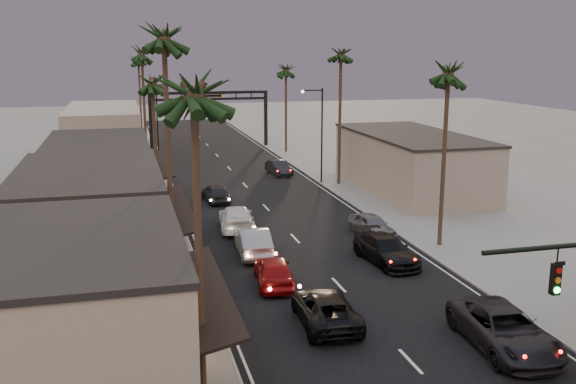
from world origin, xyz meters
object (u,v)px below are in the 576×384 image
palm_la (193,82)px  palm_ra (449,67)px  streetlight_left (160,118)px  palm_lb (163,31)px  oncoming_red (274,271)px  palm_far (138,57)px  streetlight_right (319,128)px  oncoming_silver (253,241)px  palm_ld (141,50)px  palm_rb (341,50)px  arch (209,105)px  curbside_near (504,329)px  palm_lc (152,78)px  palm_rc (286,66)px  oncoming_pickup (325,308)px  curbside_black (386,250)px

palm_la → palm_ra: bearing=41.1°
streetlight_left → palm_lb: palm_lb is taller
palm_la → oncoming_red: 16.11m
palm_ra → palm_far: size_ratio=1.00×
streetlight_right → oncoming_silver: size_ratio=1.72×
palm_ld → palm_rb: (17.20, -11.00, 0.00)m
palm_ld → oncoming_silver: (5.18, -29.58, -11.55)m
arch → curbside_near: size_ratio=2.43×
palm_ra → palm_rb: (0.00, 20.00, 0.97)m
palm_la → palm_ld: size_ratio=0.93×
palm_la → palm_lc: palm_la is taller
streetlight_left → palm_rc: 17.42m
curbside_near → arch: bearing=97.8°
streetlight_right → streetlight_left: 18.99m
oncoming_pickup → palm_lc: bearing=-70.0°
palm_lb → oncoming_silver: bearing=33.4°
palm_rb → oncoming_pickup: size_ratio=2.62×
curbside_black → palm_ra: bearing=18.0°
palm_lc → oncoming_pickup: (6.36, -21.58, -9.72)m
oncoming_silver → oncoming_red: bearing=93.9°
palm_ra → palm_far: same height
streetlight_left → palm_far: size_ratio=0.68×
arch → palm_ld: (-8.60, -15.00, 6.88)m
palm_la → oncoming_pickup: size_ratio=2.44×
oncoming_pickup → curbside_black: 9.67m
palm_rb → palm_rc: 20.09m
streetlight_right → streetlight_left: same height
palm_ld → curbside_near: palm_ld is taller
palm_lc → palm_rb: bearing=24.9°
palm_lb → palm_rb: palm_lb is taller
streetlight_right → curbside_black: size_ratio=1.62×
curbside_near → curbside_black: bearing=95.7°
palm_ra → curbside_near: bearing=-107.0°
streetlight_right → palm_rc: (1.68, 19.00, 5.14)m
palm_ld → arch: bearing=60.2°
palm_far → oncoming_silver: bearing=-84.7°
palm_rb → oncoming_silver: (-12.02, -18.58, -11.55)m
palm_ra → palm_ld: bearing=119.0°
palm_ld → oncoming_silver: palm_ld is taller
palm_lb → palm_ld: (0.00, 33.00, -0.97)m
palm_ra → palm_lc: bearing=145.1°
palm_far → curbside_near: palm_far is taller
streetlight_left → palm_rb: size_ratio=0.63×
palm_ld → oncoming_red: bearing=-81.6°
streetlight_left → curbside_near: size_ratio=1.44×
streetlight_left → palm_la: 49.41m
palm_ra → oncoming_pickup: size_ratio=2.44×
palm_ra → oncoming_red: 16.55m
curbside_near → palm_far: bearing=104.2°
palm_lb → oncoming_red: bearing=-21.8°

